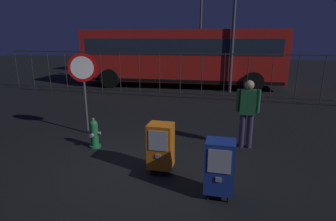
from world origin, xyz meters
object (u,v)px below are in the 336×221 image
object	(u,v)px
stop_sign	(83,77)
newspaper_box_secondary	(161,146)
pedestrian	(247,110)
bus_near	(182,55)
street_light_near_left	(201,2)
fire_hydrant	(94,134)
bus_far	(159,50)
newspaper_box_primary	(220,166)

from	to	relation	value
stop_sign	newspaper_box_secondary	bearing A→B (deg)	-33.07
stop_sign	pedestrian	world-z (taller)	stop_sign
pedestrian	bus_near	bearing A→B (deg)	111.36
street_light_near_left	pedestrian	bearing A→B (deg)	-77.10
stop_sign	bus_near	bearing A→B (deg)	82.23
fire_hydrant	bus_far	xyz separation A→B (m)	(-2.20, 13.96, 1.36)
newspaper_box_primary	bus_near	bearing A→B (deg)	104.35
newspaper_box_secondary	stop_sign	xyz separation A→B (m)	(-2.61, 1.70, 1.03)
newspaper_box_secondary	bus_far	xyz separation A→B (m)	(-4.12, 14.80, 1.14)
bus_near	pedestrian	bearing A→B (deg)	-72.86
stop_sign	bus_far	size ratio (longest dim) A/B	0.21
fire_hydrant	newspaper_box_primary	world-z (taller)	newspaper_box_primary
newspaper_box_primary	bus_far	xyz separation A→B (m)	(-5.30, 15.41, 1.14)
stop_sign	newspaper_box_primary	bearing A→B (deg)	-31.36
newspaper_box_secondary	bus_far	world-z (taller)	bus_far
fire_hydrant	newspaper_box_primary	xyz separation A→B (m)	(3.10, -1.45, 0.22)
newspaper_box_primary	newspaper_box_secondary	xyz separation A→B (m)	(-1.18, 0.61, 0.00)
pedestrian	bus_far	bearing A→B (deg)	113.93
bus_far	street_light_near_left	bearing A→B (deg)	-23.33
newspaper_box_secondary	bus_near	bearing A→B (deg)	98.63
street_light_near_left	bus_near	bearing A→B (deg)	-100.02
bus_far	pedestrian	bearing A→B (deg)	-61.36
stop_sign	street_light_near_left	world-z (taller)	street_light_near_left
pedestrian	street_light_near_left	size ratio (longest dim) A/B	0.20
pedestrian	street_light_near_left	world-z (taller)	street_light_near_left
newspaper_box_primary	bus_near	distance (m)	10.86
newspaper_box_primary	bus_far	distance (m)	16.34
bus_far	street_light_near_left	world-z (taller)	street_light_near_left
street_light_near_left	newspaper_box_primary	bearing A→B (deg)	-81.28
bus_far	street_light_near_left	size ratio (longest dim) A/B	1.29
pedestrian	street_light_near_left	distance (m)	12.26
newspaper_box_primary	bus_near	world-z (taller)	bus_near
newspaper_box_primary	stop_sign	distance (m)	4.56
stop_sign	bus_far	world-z (taller)	bus_far
fire_hydrant	stop_sign	distance (m)	1.67
bus_near	street_light_near_left	xyz separation A→B (m)	(0.57, 3.25, 3.00)
newspaper_box_primary	street_light_near_left	world-z (taller)	street_light_near_left
newspaper_box_primary	pedestrian	size ratio (longest dim) A/B	0.61
newspaper_box_primary	pedestrian	bearing A→B (deg)	77.81
fire_hydrant	bus_near	bearing A→B (deg)	87.32
pedestrian	newspaper_box_primary	bearing A→B (deg)	-102.19
bus_near	street_light_near_left	world-z (taller)	street_light_near_left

